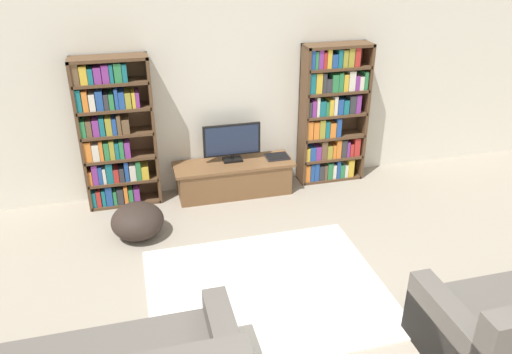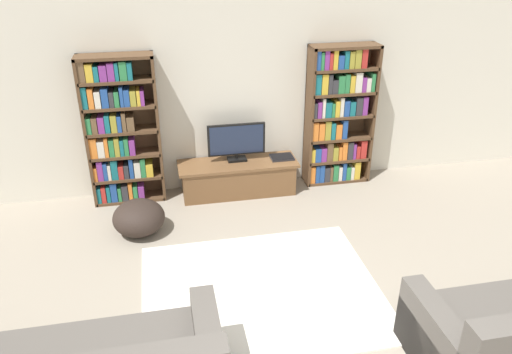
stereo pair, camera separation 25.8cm
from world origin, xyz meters
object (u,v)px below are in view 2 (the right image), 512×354
object	(u,v)px
bookshelf_right	(337,116)
tv_stand	(238,177)
bookshelf_left	(119,132)
laptop	(282,157)
television	(237,141)
beanbag_ottoman	(139,218)

from	to	relation	value
bookshelf_right	tv_stand	world-z (taller)	bookshelf_right
bookshelf_left	tv_stand	distance (m)	1.57
bookshelf_left	bookshelf_right	distance (m)	2.73
tv_stand	laptop	world-z (taller)	laptop
television	tv_stand	bearing A→B (deg)	-90.00
bookshelf_right	tv_stand	distance (m)	1.50
tv_stand	bookshelf_left	bearing A→B (deg)	175.10
television	laptop	xyz separation A→B (m)	(0.57, -0.05, -0.24)
tv_stand	laptop	bearing A→B (deg)	1.69
bookshelf_left	beanbag_ottoman	size ratio (longest dim) A/B	3.16
bookshelf_right	beanbag_ottoman	size ratio (longest dim) A/B	3.16
television	bookshelf_left	bearing A→B (deg)	177.90
bookshelf_right	television	world-z (taller)	bookshelf_right
beanbag_ottoman	laptop	bearing A→B (deg)	22.27
tv_stand	television	xyz separation A→B (m)	(0.00, 0.07, 0.47)
bookshelf_left	television	xyz separation A→B (m)	(1.40, -0.05, -0.22)
bookshelf_right	beanbag_ottoman	xyz separation A→B (m)	(-2.56, -0.84, -0.71)
bookshelf_right	beanbag_ottoman	distance (m)	2.79
bookshelf_left	laptop	world-z (taller)	bookshelf_left
television	laptop	size ratio (longest dim) A/B	2.48
bookshelf_right	tv_stand	bearing A→B (deg)	-174.94
tv_stand	television	distance (m)	0.47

